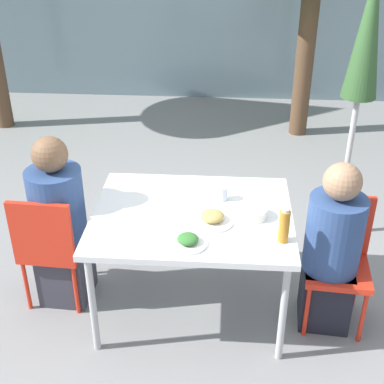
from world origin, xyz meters
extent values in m
plane|color=gray|center=(0.00, 0.00, 0.00)|extent=(24.00, 24.00, 0.00)
cube|color=white|center=(0.00, 0.00, 0.72)|extent=(1.24, 1.00, 0.04)
cylinder|color=#B7B7B7|center=(-0.56, -0.44, 0.35)|extent=(0.04, 0.04, 0.70)
cylinder|color=#B7B7B7|center=(0.56, -0.44, 0.35)|extent=(0.04, 0.04, 0.70)
cylinder|color=#B7B7B7|center=(-0.56, 0.44, 0.35)|extent=(0.04, 0.04, 0.70)
cylinder|color=#B7B7B7|center=(0.56, 0.44, 0.35)|extent=(0.04, 0.04, 0.70)
cube|color=red|center=(-0.92, 0.05, 0.41)|extent=(0.42, 0.42, 0.04)
cube|color=red|center=(-0.93, -0.13, 0.64)|extent=(0.40, 0.06, 0.42)
cylinder|color=red|center=(-1.08, 0.23, 0.20)|extent=(0.03, 0.03, 0.39)
cylinder|color=red|center=(-0.74, 0.21, 0.20)|extent=(0.03, 0.03, 0.39)
cylinder|color=red|center=(-1.10, -0.11, 0.20)|extent=(0.03, 0.03, 0.39)
cylinder|color=red|center=(-0.76, -0.13, 0.20)|extent=(0.03, 0.03, 0.39)
cube|color=#383842|center=(-0.87, 0.05, 0.22)|extent=(0.33, 0.33, 0.43)
cylinder|color=navy|center=(-0.87, 0.05, 0.71)|extent=(0.35, 0.35, 0.55)
sphere|color=brown|center=(-0.87, 0.05, 1.10)|extent=(0.22, 0.22, 0.22)
cube|color=red|center=(0.92, -0.08, 0.41)|extent=(0.43, 0.43, 0.04)
cube|color=red|center=(0.94, 0.10, 0.64)|extent=(0.40, 0.07, 0.42)
cylinder|color=red|center=(1.08, -0.26, 0.20)|extent=(0.03, 0.03, 0.39)
cylinder|color=red|center=(0.74, -0.23, 0.20)|extent=(0.03, 0.03, 0.39)
cylinder|color=red|center=(1.11, 0.08, 0.20)|extent=(0.03, 0.03, 0.39)
cylinder|color=red|center=(0.77, 0.10, 0.20)|extent=(0.03, 0.03, 0.39)
cube|color=black|center=(0.87, -0.08, 0.22)|extent=(0.34, 0.34, 0.43)
cylinder|color=navy|center=(0.87, -0.08, 0.68)|extent=(0.35, 0.35, 0.49)
sphere|color=#9E7556|center=(0.87, -0.08, 1.04)|extent=(0.23, 0.23, 0.23)
cylinder|color=#333333|center=(1.14, 0.97, 0.03)|extent=(0.36, 0.36, 0.05)
cylinder|color=#BCBCBC|center=(1.14, 0.97, 1.08)|extent=(0.04, 0.04, 2.16)
cone|color=#2D5128|center=(1.14, 0.97, 1.67)|extent=(0.26, 0.26, 0.97)
cylinder|color=white|center=(0.00, -0.34, 0.75)|extent=(0.22, 0.22, 0.01)
ellipsoid|color=#33702D|center=(0.00, -0.34, 0.78)|extent=(0.12, 0.12, 0.05)
cylinder|color=white|center=(0.13, -0.09, 0.75)|extent=(0.26, 0.26, 0.01)
ellipsoid|color=tan|center=(0.13, -0.09, 0.79)|extent=(0.14, 0.14, 0.06)
cylinder|color=#B7751E|center=(0.54, -0.27, 0.84)|extent=(0.06, 0.06, 0.20)
cylinder|color=white|center=(0.54, -0.27, 0.95)|extent=(0.04, 0.04, 0.02)
cylinder|color=silver|center=(0.18, 0.18, 0.79)|extent=(0.07, 0.07, 0.09)
cylinder|color=white|center=(0.38, -0.02, 0.77)|extent=(0.17, 0.17, 0.06)
cylinder|color=brown|center=(1.03, 3.09, 0.85)|extent=(0.20, 0.20, 1.71)
camera|label=1|loc=(0.20, -2.82, 2.49)|focal=50.00mm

